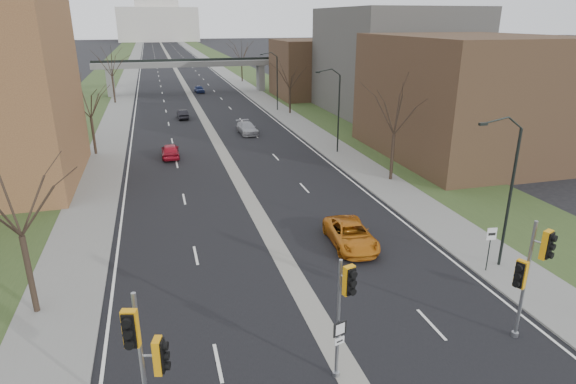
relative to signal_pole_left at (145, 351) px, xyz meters
name	(u,v)px	position (x,y,z in m)	size (l,w,h in m)	color
ground	(348,373)	(7.56, 1.43, -3.73)	(700.00, 700.00, 0.00)	black
road_surface	(172,63)	(7.56, 151.43, -3.73)	(20.00, 600.00, 0.01)	black
median_strip	(172,63)	(7.56, 151.43, -3.73)	(1.20, 600.00, 0.02)	gray
sidewalk_right	(209,62)	(19.56, 151.43, -3.67)	(4.00, 600.00, 0.12)	gray
sidewalk_left	(133,64)	(-4.44, 151.43, -3.67)	(4.00, 600.00, 0.12)	gray
grass_verge_right	(227,61)	(25.56, 151.43, -3.68)	(8.00, 600.00, 0.10)	#2C3D1C
grass_verge_left	(113,64)	(-10.44, 151.43, -3.68)	(8.00, 600.00, 0.10)	#2C3D1C
commercial_block_near	(466,97)	(31.56, 29.43, 2.27)	(16.00, 20.00, 12.00)	#513A25
commercial_block_mid	(393,62)	(35.56, 53.43, 3.77)	(18.00, 22.00, 15.00)	#54524D
commercial_block_far	(316,69)	(29.56, 71.43, 1.27)	(14.00, 14.00, 10.00)	#513A25
pedestrian_bridge	(188,68)	(7.56, 81.43, 1.11)	(34.00, 3.00, 6.45)	slate
capitol	(157,10)	(7.56, 321.43, 14.87)	(48.00, 42.00, 55.75)	silver
streetlight_near	(505,151)	(18.55, 7.43, 3.22)	(2.61, 0.20, 8.70)	black
streetlight_mid	(332,87)	(18.55, 33.43, 3.22)	(2.61, 0.20, 8.70)	black
streetlight_far	(272,65)	(18.55, 59.43, 3.22)	(2.61, 0.20, 8.70)	black
tree_left_a	(11,184)	(-5.44, 9.43, 2.90)	(7.20, 7.20, 9.40)	#382B21
tree_left_b	(88,95)	(-5.44, 39.43, 2.49)	(6.75, 6.75, 8.81)	#382B21
tree_left_c	(110,60)	(-5.44, 73.43, 3.31)	(7.65, 7.65, 9.99)	#382B21
tree_right_a	(396,105)	(20.56, 23.43, 2.90)	(7.20, 7.20, 9.40)	#382B21
tree_right_b	(290,74)	(20.56, 56.43, 2.09)	(6.30, 6.30, 8.22)	#382B21
tree_right_c	(241,50)	(20.56, 96.43, 3.31)	(7.65, 7.65, 9.99)	#382B21
signal_pole_left	(145,351)	(0.00, 0.00, 0.00)	(1.23, 0.95, 5.70)	gray
signal_pole_median	(344,301)	(7.12, 1.13, -0.09)	(0.70, 0.88, 5.23)	gray
signal_pole_right	(531,267)	(15.63, 1.38, -0.02)	(1.30, 0.94, 5.66)	gray
speed_limit_sign	(490,241)	(18.19, 7.03, -1.81)	(0.57, 0.11, 2.63)	black
car_left_near	(170,151)	(2.11, 36.20, -2.99)	(1.74, 4.34, 1.48)	#A91325
car_left_far	(183,114)	(4.70, 56.77, -3.10)	(1.35, 3.86, 1.27)	black
car_right_near	(351,235)	(12.13, 12.26, -2.99)	(2.46, 5.34, 1.48)	#C16A14
car_right_mid	(247,128)	(11.77, 44.90, -3.02)	(1.98, 4.88, 1.42)	#9B9CA2
car_right_far	(199,89)	(9.56, 82.21, -3.07)	(1.58, 3.92, 1.33)	navy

